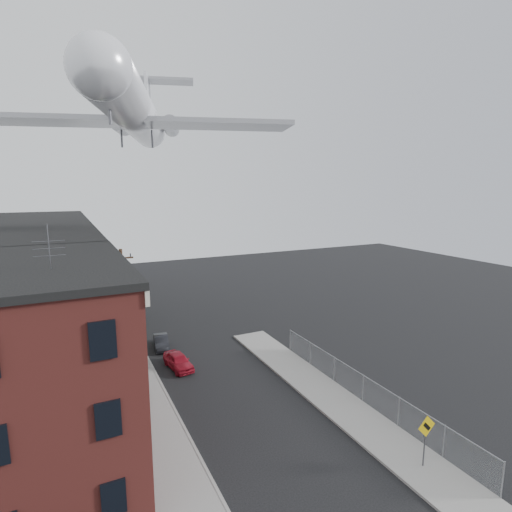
{
  "coord_description": "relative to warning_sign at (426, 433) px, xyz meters",
  "views": [
    {
      "loc": [
        -9.5,
        -13.13,
        13.64
      ],
      "look_at": [
        0.3,
        6.83,
        9.76
      ],
      "focal_mm": 28.0,
      "sensor_mm": 36.0,
      "label": 1
    }
  ],
  "objects": [
    {
      "name": "sidewalk_right",
      "position": [
        -0.1,
        7.03,
        -1.82
      ],
      "size": [
        3.0,
        26.0,
        0.12
      ],
      "primitive_type": "cube",
      "color": "gray",
      "rests_on": "ground"
    },
    {
      "name": "car_near",
      "position": [
        -7.87,
        16.02,
        -1.29
      ],
      "size": [
        1.85,
        3.64,
        1.19
      ],
      "primitive_type": "imported",
      "rotation": [
        0.0,
        0.0,
        0.13
      ],
      "color": "#A41525",
      "rests_on": "ground"
    },
    {
      "name": "sidewalk_left",
      "position": [
        -11.1,
        25.03,
        -1.82
      ],
      "size": [
        3.0,
        62.0,
        0.12
      ],
      "primitive_type": "cube",
      "color": "gray",
      "rests_on": "ground"
    },
    {
      "name": "airplane",
      "position": [
        -9.13,
        21.8,
        17.51
      ],
      "size": [
        24.09,
        27.56,
        7.97
      ],
      "color": "white",
      "rests_on": "ground"
    },
    {
      "name": "curb_right",
      "position": [
        -1.55,
        7.03,
        -1.81
      ],
      "size": [
        0.15,
        26.0,
        0.14
      ],
      "primitive_type": "cube",
      "color": "gray",
      "rests_on": "ground"
    },
    {
      "name": "corner_building",
      "position": [
        -17.6,
        8.03,
        3.28
      ],
      "size": [
        10.31,
        12.3,
        12.15
      ],
      "color": "#3E1713",
      "rests_on": "ground"
    },
    {
      "name": "row_house_e",
      "position": [
        -17.56,
        45.53,
        3.25
      ],
      "size": [
        11.98,
        7.0,
        10.3
      ],
      "color": "slate",
      "rests_on": "ground"
    },
    {
      "name": "street_tree",
      "position": [
        -10.87,
        28.95,
        1.57
      ],
      "size": [
        3.22,
        3.2,
        5.2
      ],
      "color": "black",
      "rests_on": "ground"
    },
    {
      "name": "car_mid",
      "position": [
        -8.14,
        20.52,
        -1.35
      ],
      "size": [
        1.57,
        3.38,
        1.07
      ],
      "primitive_type": "imported",
      "rotation": [
        0.0,
        0.0,
        -0.14
      ],
      "color": "black",
      "rests_on": "ground"
    },
    {
      "name": "car_far",
      "position": [
        -9.2,
        29.35,
        -1.28
      ],
      "size": [
        2.23,
        4.34,
        1.2
      ],
      "primitive_type": "imported",
      "rotation": [
        0.0,
        0.0,
        -0.14
      ],
      "color": "slate",
      "rests_on": "ground"
    },
    {
      "name": "ground",
      "position": [
        -5.6,
        1.03,
        -1.88
      ],
      "size": [
        120.0,
        120.0,
        0.0
      ],
      "primitive_type": "plane",
      "color": "black",
      "rests_on": "ground"
    },
    {
      "name": "row_house_a",
      "position": [
        -17.56,
        17.53,
        3.25
      ],
      "size": [
        11.98,
        7.0,
        10.3
      ],
      "color": "slate",
      "rests_on": "ground"
    },
    {
      "name": "curb_left",
      "position": [
        -9.65,
        25.03,
        -1.81
      ],
      "size": [
        0.15,
        62.0,
        0.14
      ],
      "primitive_type": "cube",
      "color": "gray",
      "rests_on": "ground"
    },
    {
      "name": "row_house_b",
      "position": [
        -17.56,
        24.53,
        3.25
      ],
      "size": [
        11.98,
        7.0,
        10.3
      ],
      "color": "gray",
      "rests_on": "ground"
    },
    {
      "name": "warning_sign",
      "position": [
        0.0,
        0.0,
        0.0
      ],
      "size": [
        1.1,
        0.11,
        2.8
      ],
      "color": "#515156",
      "rests_on": "ground"
    },
    {
      "name": "row_house_d",
      "position": [
        -17.56,
        38.53,
        3.25
      ],
      "size": [
        11.98,
        7.0,
        10.3
      ],
      "color": "gray",
      "rests_on": "ground"
    },
    {
      "name": "utility_pole",
      "position": [
        -11.2,
        19.03,
        2.79
      ],
      "size": [
        1.8,
        0.26,
        9.0
      ],
      "color": "black",
      "rests_on": "ground"
    },
    {
      "name": "row_house_c",
      "position": [
        -17.56,
        31.53,
        3.25
      ],
      "size": [
        11.98,
        7.0,
        10.3
      ],
      "color": "slate",
      "rests_on": "ground"
    },
    {
      "name": "chainlink_fence",
      "position": [
        1.4,
        6.03,
        -0.89
      ],
      "size": [
        0.06,
        18.06,
        1.9
      ],
      "color": "gray",
      "rests_on": "ground"
    }
  ]
}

